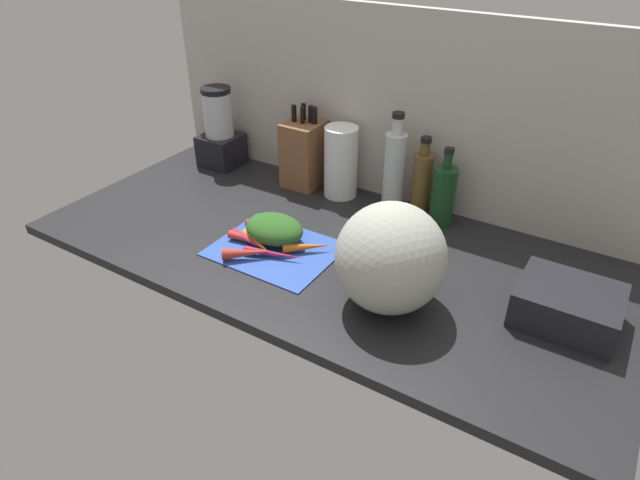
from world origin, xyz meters
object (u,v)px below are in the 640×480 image
Objects in this scene: knife_block at (306,152)px; paper_towel_roll at (341,162)px; winter_squash at (391,258)px; carrot_1 at (254,241)px; carrot_6 at (307,247)px; carrot_2 at (247,253)px; carrot_5 at (274,254)px; carrot_4 at (247,240)px; blender_appliance at (220,133)px; bottle_1 at (422,182)px; dish_rack at (567,305)px; carrot_0 at (267,225)px; bottle_0 at (394,170)px; bottle_2 at (443,195)px; cutting_board at (275,249)px; carrot_3 at (257,243)px.

knife_block reaches higher than paper_towel_roll.
winter_squash is 0.97× the size of knife_block.
carrot_1 is 1.20× the size of carrot_6.
carrot_2 reaches higher than carrot_5.
blender_appliance is (-44.02, 40.42, 10.42)cm from carrot_4.
dish_rack is (50.54, -31.02, -6.15)cm from bottle_1.
bottle_0 is at bearing 51.11° from carrot_0.
knife_block reaches higher than carrot_5.
paper_towel_roll is at bearing 81.53° from carrot_4.
bottle_0 is 66.36cm from dish_rack.
carrot_4 is at bearing -78.96° from knife_block.
carrot_4 is 10.72cm from carrot_5.
bottle_1 reaches higher than carrot_6.
bottle_2 reaches higher than paper_towel_roll.
carrot_2 reaches higher than cutting_board.
dish_rack is (78.19, -28.55, -7.25)cm from paper_towel_roll.
carrot_4 is 0.50× the size of bottle_2.
carrot_3 reaches higher than carrot_5.
carrot_3 reaches higher than carrot_1.
carrot_2 reaches higher than carrot_0.
knife_block is at bearing 174.70° from paper_towel_roll.
blender_appliance is at bearing 139.10° from carrot_1.
winter_squash reaches higher than carrot_4.
blender_appliance reaches higher than carrot_6.
carrot_1 is 61.54cm from blender_appliance.
dish_rack is (67.76, 7.91, 2.43)cm from carrot_6.
bottle_0 is at bearing 66.69° from cutting_board.
carrot_6 is 0.51× the size of winter_squash.
carrot_2 is 0.49× the size of knife_block.
winter_squash is 1.10× the size of bottle_2.
bottle_2 is (86.23, 1.97, -2.80)cm from blender_appliance.
carrot_0 is at bearing -76.71° from knife_block.
carrot_6 is 46.44cm from knife_block.
carrot_6 is 0.54× the size of bottle_1.
bottle_0 is at bearing 71.48° from carrot_5.
carrot_3 reaches higher than carrot_0.
carrot_2 is at bearing -51.94° from carrot_4.
carrot_5 is 37.22cm from winter_squash.
cutting_board is 1.39× the size of bottle_2.
carrot_1 is 0.57× the size of blender_appliance.
bottle_2 reaches higher than carrot_3.
bottle_1 reaches higher than cutting_board.
winter_squash is 1.14× the size of paper_towel_roll.
bottle_1 is (17.22, 38.93, 8.58)cm from carrot_6.
paper_towel_roll is (4.51, 41.67, 9.87)cm from carrot_1.
winter_squash reaches higher than dish_rack.
carrot_2 is at bearing -112.84° from cutting_board.
dish_rack is at bearing 13.85° from carrot_2.
bottle_0 reaches higher than bottle_1.
carrot_1 is at bearing -134.11° from bottle_2.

